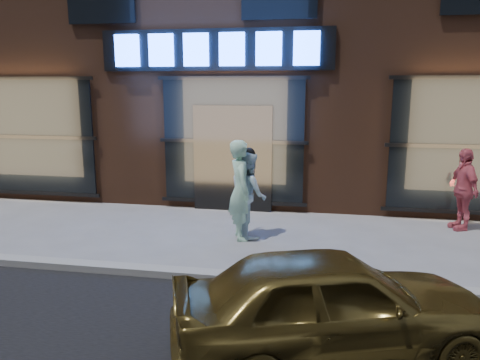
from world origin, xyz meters
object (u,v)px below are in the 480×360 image
Objects in this scene: gold_sedan at (332,303)px; man_bowtie at (241,190)px; man_cap at (249,194)px; passerby at (463,189)px.

man_bowtie is at bearing 5.13° from gold_sedan.
man_cap is 4.11m from gold_sedan.
man_cap is 1.00× the size of passerby.
passerby is 5.63m from gold_sedan.
man_bowtie is 0.25m from man_cap.
gold_sedan is at bearing -175.80° from man_bowtie.
man_cap and passerby have the same top height.
man_bowtie is at bearing 119.56° from man_cap.
man_bowtie is 4.00m from gold_sedan.
man_bowtie is 0.55× the size of gold_sedan.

